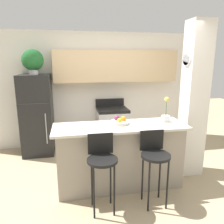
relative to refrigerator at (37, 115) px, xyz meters
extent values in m
plane|color=tan|center=(1.41, -1.57, -0.83)|extent=(14.00, 14.00, 0.00)
cube|color=white|center=(1.41, 0.37, 0.44)|extent=(5.60, 0.06, 2.55)
cube|color=tan|center=(1.71, 0.18, 0.98)|extent=(2.70, 0.32, 0.67)
cube|color=silver|center=(1.59, 0.20, 0.78)|extent=(0.64, 0.28, 0.12)
cube|color=white|center=(2.71, -1.35, 0.44)|extent=(0.36, 0.32, 2.55)
cylinder|color=silver|center=(2.52, -1.35, 1.14)|extent=(0.02, 0.26, 0.26)
cylinder|color=white|center=(2.52, -1.35, 1.14)|extent=(0.01, 0.23, 0.23)
cube|color=gray|center=(1.41, -1.57, -0.35)|extent=(1.87, 0.52, 0.96)
cube|color=beige|center=(1.41, -1.57, 0.14)|extent=(1.99, 0.64, 0.03)
cube|color=black|center=(0.00, 0.00, -0.27)|extent=(0.62, 0.63, 1.13)
cube|color=black|center=(0.00, 0.00, 0.57)|extent=(0.62, 0.63, 0.53)
cube|color=#333333|center=(0.00, -0.32, 0.30)|extent=(0.59, 0.01, 0.01)
cylinder|color=#B2B2B7|center=(0.20, -0.32, -0.21)|extent=(0.02, 0.02, 0.62)
cube|color=silver|center=(1.59, 0.01, -0.41)|extent=(0.66, 0.63, 0.85)
cube|color=black|center=(1.59, 0.01, 0.05)|extent=(0.66, 0.63, 0.06)
cube|color=black|center=(1.59, 0.30, 0.16)|extent=(0.66, 0.04, 0.16)
cube|color=black|center=(1.59, -0.31, -0.36)|extent=(0.40, 0.01, 0.27)
cylinder|color=black|center=(1.06, -2.11, -0.11)|extent=(0.39, 0.39, 0.03)
cube|color=black|center=(1.06, -1.94, 0.05)|extent=(0.33, 0.02, 0.28)
cylinder|color=black|center=(0.93, -2.23, -0.48)|extent=(0.02, 0.02, 0.70)
cylinder|color=black|center=(1.18, -2.23, -0.48)|extent=(0.02, 0.02, 0.70)
cylinder|color=black|center=(0.93, -1.98, -0.48)|extent=(0.02, 0.02, 0.70)
cylinder|color=black|center=(1.18, -1.98, -0.48)|extent=(0.02, 0.02, 0.70)
cylinder|color=black|center=(1.76, -2.11, -0.11)|extent=(0.39, 0.39, 0.03)
cube|color=black|center=(1.76, -1.94, 0.05)|extent=(0.33, 0.02, 0.28)
cylinder|color=black|center=(1.64, -2.23, -0.48)|extent=(0.02, 0.02, 0.70)
cylinder|color=black|center=(1.89, -2.23, -0.48)|extent=(0.02, 0.02, 0.70)
cylinder|color=black|center=(1.64, -1.98, -0.48)|extent=(0.02, 0.02, 0.70)
cylinder|color=black|center=(1.89, -1.98, -0.48)|extent=(0.02, 0.02, 0.70)
cylinder|color=silver|center=(0.00, 0.00, 0.89)|extent=(0.17, 0.17, 0.12)
sphere|color=#1E5B28|center=(0.00, 0.00, 1.11)|extent=(0.42, 0.42, 0.42)
cube|color=white|center=(2.16, -1.50, 0.21)|extent=(0.10, 0.10, 0.10)
cylinder|color=#386633|center=(2.16, -1.50, 0.38)|extent=(0.01, 0.01, 0.24)
sphere|color=#DBCC4C|center=(2.16, -1.50, 0.52)|extent=(0.07, 0.07, 0.07)
cylinder|color=silver|center=(1.42, -1.49, 0.19)|extent=(0.28, 0.28, 0.05)
sphere|color=orange|center=(1.48, -1.48, 0.24)|extent=(0.08, 0.08, 0.08)
sphere|color=#7A2D56|center=(1.38, -1.44, 0.24)|extent=(0.09, 0.09, 0.09)
sphere|color=gold|center=(1.40, -1.55, 0.23)|extent=(0.07, 0.07, 0.07)
camera|label=1|loc=(0.70, -4.60, 1.11)|focal=35.00mm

